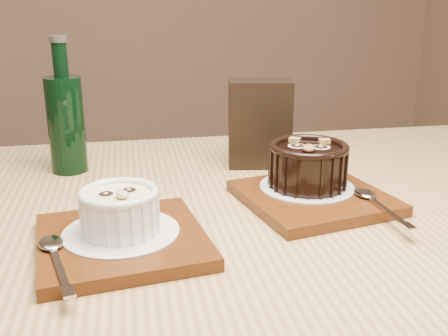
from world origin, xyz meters
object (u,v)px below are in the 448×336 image
(tray_right, at_px, (313,198))
(tray_left, at_px, (122,241))
(table, at_px, (231,281))
(condiment_stand, at_px, (260,124))
(green_bottle, at_px, (66,121))
(ramekin_dark, at_px, (308,163))
(ramekin_white, at_px, (120,209))

(tray_right, bearing_deg, tray_left, -161.53)
(table, distance_m, tray_right, 0.16)
(table, xyz_separation_m, tray_left, (-0.14, -0.06, 0.10))
(table, height_order, tray_left, tray_left)
(tray_left, distance_m, condiment_stand, 0.35)
(tray_left, bearing_deg, condiment_stand, 49.58)
(green_bottle, bearing_deg, tray_right, -31.23)
(ramekin_dark, relative_size, green_bottle, 0.51)
(ramekin_white, height_order, tray_right, ramekin_white)
(table, bearing_deg, ramekin_dark, 22.76)
(tray_left, xyz_separation_m, condiment_stand, (0.22, 0.26, 0.06))
(ramekin_white, height_order, ramekin_dark, ramekin_dark)
(ramekin_white, relative_size, tray_right, 0.49)
(table, relative_size, condiment_stand, 8.57)
(tray_right, bearing_deg, ramekin_white, -162.75)
(table, relative_size, ramekin_dark, 11.11)
(table, bearing_deg, condiment_stand, 66.66)
(ramekin_white, bearing_deg, ramekin_dark, 5.06)
(tray_right, height_order, green_bottle, green_bottle)
(tray_left, xyz_separation_m, tray_right, (0.25, 0.09, 0.00))
(tray_left, distance_m, ramekin_white, 0.04)
(ramekin_dark, distance_m, green_bottle, 0.38)
(ramekin_white, distance_m, ramekin_dark, 0.27)
(tray_left, height_order, ramekin_white, ramekin_white)
(table, bearing_deg, tray_left, -156.89)
(tray_left, relative_size, condiment_stand, 1.29)
(condiment_stand, xyz_separation_m, green_bottle, (-0.30, 0.03, 0.01))
(tray_left, height_order, ramekin_dark, ramekin_dark)
(green_bottle, bearing_deg, condiment_stand, -4.76)
(condiment_stand, bearing_deg, tray_right, -80.19)
(table, bearing_deg, green_bottle, 133.13)
(table, bearing_deg, ramekin_white, -159.07)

